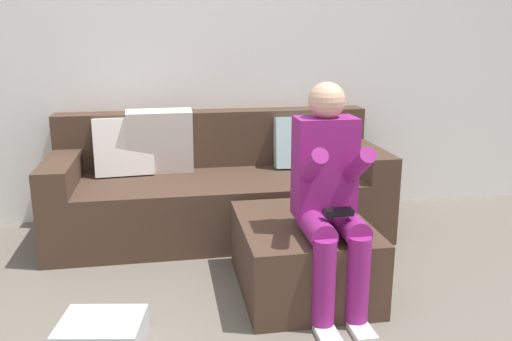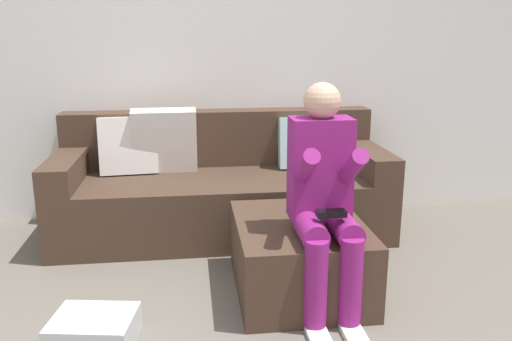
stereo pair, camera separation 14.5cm
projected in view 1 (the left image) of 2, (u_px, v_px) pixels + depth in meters
wall_back at (204, 56)px, 3.92m from camera, size 5.35×0.10×2.42m
couch_sectional at (217, 187)px, 3.74m from camera, size 2.27×0.89×0.87m
ottoman at (302, 255)px, 2.88m from camera, size 0.68×0.84×0.39m
person_seated at (330, 193)px, 2.60m from camera, size 0.31×0.58×1.15m
storage_bin at (102, 333)px, 2.38m from camera, size 0.41×0.35×0.13m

